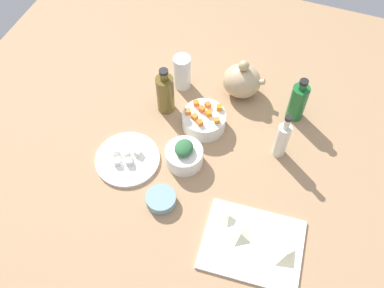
{
  "coord_description": "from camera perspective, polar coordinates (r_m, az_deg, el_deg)",
  "views": [
    {
      "loc": [
        27.61,
        -75.12,
        124.69
      ],
      "look_at": [
        0.0,
        0.0,
        8.0
      ],
      "focal_mm": 39.6,
      "sensor_mm": 36.0,
      "label": 1
    }
  ],
  "objects": [
    {
      "name": "teapot",
      "position": [
        1.59,
        6.74,
        8.48
      ],
      "size": [
        15.75,
        13.19,
        15.96
      ],
      "color": "tan",
      "rests_on": "tabletop"
    },
    {
      "name": "dumpling_2",
      "position": [
        1.32,
        4.95,
        -9.8
      ],
      "size": [
        4.41,
        4.76,
        2.62
      ],
      "primitive_type": "pyramid",
      "rotation": [
        0.0,
        0.0,
        4.89
      ],
      "color": "beige",
      "rests_on": "cutting_board"
    },
    {
      "name": "bowl_carrots",
      "position": [
        1.5,
        1.64,
        3.19
      ],
      "size": [
        15.36,
        15.36,
        6.23
      ],
      "primitive_type": "cylinder",
      "color": "white",
      "rests_on": "tabletop"
    },
    {
      "name": "drinking_glass_0",
      "position": [
        1.6,
        -1.34,
        9.65
      ],
      "size": [
        6.5,
        6.5,
        13.92
      ],
      "primitive_type": "cylinder",
      "color": "white",
      "rests_on": "tabletop"
    },
    {
      "name": "tofu_cube_4",
      "position": [
        1.44,
        -8.81,
        -1.18
      ],
      "size": [
        3.09,
        3.09,
        2.2
      ],
      "primitive_type": "cube",
      "rotation": [
        0.0,
        0.0,
        0.89
      ],
      "color": "white",
      "rests_on": "plate_tofu"
    },
    {
      "name": "bowl_small_side",
      "position": [
        1.35,
        -4.2,
        -7.44
      ],
      "size": [
        9.62,
        9.62,
        3.38
      ],
      "primitive_type": "cylinder",
      "color": "#71939B",
      "rests_on": "tabletop"
    },
    {
      "name": "chopped_greens_mound",
      "position": [
        1.37,
        -1.09,
        -0.55
      ],
      "size": [
        6.55,
        7.38,
        3.37
      ],
      "primitive_type": "ellipsoid",
      "rotation": [
        0.0,
        0.0,
        1.65
      ],
      "color": "#2E6238",
      "rests_on": "bowl_greens"
    },
    {
      "name": "bottle_2",
      "position": [
        1.54,
        14.07,
        5.56
      ],
      "size": [
        6.07,
        6.07,
        18.36
      ],
      "color": "#1E642E",
      "rests_on": "tabletop"
    },
    {
      "name": "carrot_cube_2",
      "position": [
        1.47,
        -0.56,
        4.36
      ],
      "size": [
        2.47,
        2.47,
        1.8
      ],
      "primitive_type": "cube",
      "rotation": [
        0.0,
        0.0,
        2.12
      ],
      "color": "orange",
      "rests_on": "bowl_carrots"
    },
    {
      "name": "carrot_cube_3",
      "position": [
        1.49,
        2.33,
        5.23
      ],
      "size": [
        2.52,
        2.52,
        1.8
      ],
      "primitive_type": "cube",
      "rotation": [
        0.0,
        0.0,
        2.49
      ],
      "color": "orange",
      "rests_on": "bowl_carrots"
    },
    {
      "name": "carrot_cube_5",
      "position": [
        1.49,
        0.56,
        5.52
      ],
      "size": [
        2.46,
        2.46,
        1.8
      ],
      "primitive_type": "cube",
      "rotation": [
        0.0,
        0.0,
        2.09
      ],
      "color": "orange",
      "rests_on": "bowl_carrots"
    },
    {
      "name": "carrot_cube_6",
      "position": [
        1.48,
        1.34,
        4.72
      ],
      "size": [
        2.3,
        2.3,
        1.8
      ],
      "primitive_type": "cube",
      "rotation": [
        0.0,
        0.0,
        1.23
      ],
      "color": "orange",
      "rests_on": "bowl_carrots"
    },
    {
      "name": "tofu_cube_3",
      "position": [
        1.42,
        -8.44,
        -2.35
      ],
      "size": [
        2.91,
        2.91,
        2.2
      ],
      "primitive_type": "cube",
      "rotation": [
        0.0,
        0.0,
        0.42
      ],
      "color": "silver",
      "rests_on": "plate_tofu"
    },
    {
      "name": "carrot_cube_8",
      "position": [
        1.49,
        3.7,
        4.92
      ],
      "size": [
        2.18,
        2.18,
        1.8
      ],
      "primitive_type": "cube",
      "rotation": [
        0.0,
        0.0,
        0.24
      ],
      "color": "orange",
      "rests_on": "bowl_carrots"
    },
    {
      "name": "tabletop",
      "position": [
        1.47,
        0.0,
        -1.43
      ],
      "size": [
        190.0,
        190.0,
        3.0
      ],
      "primitive_type": "cube",
      "color": "#A17C58",
      "rests_on": "ground"
    },
    {
      "name": "carrot_cube_7",
      "position": [
        1.46,
        0.37,
        3.67
      ],
      "size": [
        2.36,
        2.36,
        1.8
      ],
      "primitive_type": "cube",
      "rotation": [
        0.0,
        0.0,
        1.17
      ],
      "color": "orange",
      "rests_on": "bowl_carrots"
    },
    {
      "name": "bowl_greens",
      "position": [
        1.41,
        -1.06,
        -1.66
      ],
      "size": [
        12.6,
        12.6,
        6.4
      ],
      "primitive_type": "cylinder",
      "color": "white",
      "rests_on": "tabletop"
    },
    {
      "name": "tofu_cube_2",
      "position": [
        1.44,
        -7.33,
        -1.11
      ],
      "size": [
        2.35,
        2.35,
        2.2
      ],
      "primitive_type": "cube",
      "rotation": [
        0.0,
        0.0,
        1.5
      ],
      "color": "silver",
      "rests_on": "plate_tofu"
    },
    {
      "name": "cutting_board",
      "position": [
        1.31,
        8.14,
        -13.24
      ],
      "size": [
        31.23,
        25.33,
        1.0
      ],
      "primitive_type": "cube",
      "rotation": [
        0.0,
        0.0,
        0.08
      ],
      "color": "white",
      "rests_on": "tabletop"
    },
    {
      "name": "tofu_cube_0",
      "position": [
        1.43,
        -10.03,
        -2.34
      ],
      "size": [
        2.91,
        2.91,
        2.2
      ],
      "primitive_type": "cube",
      "rotation": [
        0.0,
        0.0,
        2.0
      ],
      "color": "white",
      "rests_on": "plate_tofu"
    },
    {
      "name": "dumpling_0",
      "position": [
        1.29,
        12.58,
        -14.51
      ],
      "size": [
        7.88,
        7.98,
        3.18
      ],
      "primitive_type": "pyramid",
      "rotation": [
        0.0,
        0.0,
        4.09
      ],
      "color": "beige",
      "rests_on": "cutting_board"
    },
    {
      "name": "carrot_cube_4",
      "position": [
        1.44,
        1.06,
        2.89
      ],
      "size": [
        2.55,
        2.55,
        1.8
      ],
      "primitive_type": "cube",
      "rotation": [
        0.0,
        0.0,
        0.8
      ],
      "color": "orange",
      "rests_on": "bowl_carrots"
    },
    {
      "name": "carrot_cube_1",
      "position": [
        1.45,
        3.35,
        3.19
      ],
      "size": [
        2.47,
        2.47,
        1.8
      ],
      "primitive_type": "cube",
      "rotation": [
        0.0,
        0.0,
        2.12
      ],
      "color": "orange",
      "rests_on": "bowl_carrots"
    },
    {
      "name": "dumpling_1",
      "position": [
        1.3,
        6.53,
        -12.13
      ],
      "size": [
        6.42,
        6.27,
        2.5
      ],
      "primitive_type": "pyramid",
      "rotation": [
        0.0,
        0.0,
        2.94
      ],
      "color": "beige",
      "rests_on": "cutting_board"
    },
    {
      "name": "bottle_0",
      "position": [
        1.42,
        12.03,
        0.62
      ],
      "size": [
        4.42,
        4.42,
        19.79
      ],
      "color": "silver",
      "rests_on": "tabletop"
    },
    {
      "name": "plate_tofu",
      "position": [
        1.45,
        -8.68,
        -2.02
      ],
      "size": [
        21.86,
        21.86,
        1.2
      ],
      "primitive_type": "cylinder",
      "color": "white",
      "rests_on": "tabletop"
    },
    {
      "name": "carrot_cube_0",
      "position": [
        1.47,
        2.26,
        4.13
      ],
      "size": [
        2.51,
        2.51,
        1.8
      ],
      "primitive_type": "cube",
      "rotation": [
        0.0,
        0.0,
        2.18
      ],
      "color": "orange",
      "rests_on": "bowl_carrots"
    },
    {
      "name": "bottle_1",
      "position": [
        1.51,
        -3.62,
        6.86
      ],
      "size": [
        6.37,
        6.37,
        19.62
      ],
      "color": "brown",
      "rests_on": "tabletop"
    },
    {
      "name": "tofu_cube_1",
      "position": [
        1.46,
        -10.34,
        -0.93
      ],
      "size": [
        3.11,
        3.11,
        2.2
      ],
      "primitive_type": "cube",
      "rotation": [
        0.0,
        0.0,
        0.73
      ],
      "color": "white",
      "rests_on": "plate_tofu"
    }
  ]
}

